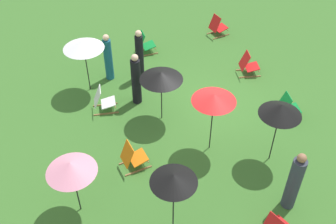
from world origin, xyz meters
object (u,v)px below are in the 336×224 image
(deckchair_7, at_px, (288,108))
(person_1, at_px, (108,58))
(umbrella_5, at_px, (214,98))
(person_3, at_px, (140,56))
(umbrella_3, at_px, (71,167))
(deckchair_2, at_px, (103,101))
(umbrella_1, at_px, (174,179))
(person_0, at_px, (136,80))
(umbrella_0, at_px, (83,44))
(person_2, at_px, (294,182))
(umbrella_2, at_px, (281,110))
(deckchair_0, at_px, (133,157))
(deckchair_6, at_px, (145,44))
(umbrella_4, at_px, (161,76))
(deckchair_1, at_px, (218,26))
(deckchair_4, at_px, (248,65))

(deckchair_7, bearing_deg, person_1, 61.25)
(umbrella_5, distance_m, person_3, 4.04)
(umbrella_3, distance_m, person_3, 5.54)
(deckchair_2, distance_m, person_1, 1.72)
(deckchair_2, xyz_separation_m, umbrella_1, (-4.77, -0.24, 1.53))
(person_0, bearing_deg, umbrella_0, 33.22)
(umbrella_1, bearing_deg, umbrella_0, 3.43)
(deckchair_2, bearing_deg, umbrella_3, 167.72)
(deckchair_2, distance_m, person_2, 6.06)
(umbrella_1, height_order, umbrella_2, umbrella_1)
(umbrella_0, distance_m, umbrella_3, 4.73)
(deckchair_7, bearing_deg, umbrella_2, 145.36)
(deckchair_0, xyz_separation_m, umbrella_1, (-2.23, -0.17, 1.53))
(umbrella_2, bearing_deg, umbrella_3, 85.41)
(deckchair_6, xyz_separation_m, umbrella_2, (-6.27, -1.24, 1.38))
(deckchair_0, distance_m, deckchair_6, 5.57)
(deckchair_6, bearing_deg, deckchair_2, 142.07)
(deckchair_6, xyz_separation_m, umbrella_5, (-5.27, 0.08, 1.43))
(umbrella_0, distance_m, umbrella_2, 6.14)
(umbrella_4, relative_size, umbrella_5, 0.88)
(deckchair_1, bearing_deg, deckchair_7, 169.39)
(deckchair_7, distance_m, person_2, 3.30)
(deckchair_0, xyz_separation_m, person_3, (3.70, -1.58, 0.50))
(umbrella_2, height_order, person_0, umbrella_2)
(deckchair_4, distance_m, person_2, 5.46)
(person_1, bearing_deg, umbrella_1, -8.92)
(deckchair_1, xyz_separation_m, umbrella_1, (-7.38, 5.15, 1.53))
(deckchair_7, xyz_separation_m, umbrella_2, (-1.23, 1.41, 1.38))
(umbrella_2, height_order, umbrella_3, umbrella_2)
(deckchair_6, bearing_deg, umbrella_5, -176.34)
(person_0, distance_m, person_1, 1.60)
(umbrella_1, distance_m, person_3, 6.17)
(umbrella_0, bearing_deg, umbrella_3, 162.24)
(deckchair_2, distance_m, umbrella_5, 3.82)
(deckchair_4, height_order, deckchair_7, same)
(deckchair_1, xyz_separation_m, person_3, (-1.45, 3.74, 0.50))
(deckchair_2, height_order, deckchair_4, same)
(umbrella_2, xyz_separation_m, person_3, (4.88, 1.92, -0.88))
(umbrella_5, relative_size, person_3, 1.06)
(umbrella_4, bearing_deg, person_1, 17.95)
(umbrella_4, bearing_deg, deckchair_2, 55.27)
(deckchair_0, distance_m, deckchair_1, 7.41)
(deckchair_7, relative_size, person_2, 0.48)
(deckchair_0, xyz_separation_m, umbrella_4, (1.50, -1.45, 1.19))
(deckchair_7, distance_m, umbrella_0, 6.43)
(umbrella_1, bearing_deg, person_3, -13.33)
(person_0, bearing_deg, deckchair_1, -70.75)
(umbrella_3, bearing_deg, person_0, -38.83)
(deckchair_2, xyz_separation_m, umbrella_4, (-1.04, -1.51, 1.19))
(deckchair_0, height_order, person_2, person_2)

